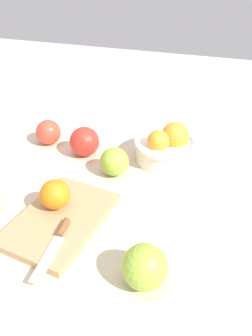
{
  "coord_description": "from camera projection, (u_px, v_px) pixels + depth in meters",
  "views": [
    {
      "loc": [
        0.61,
        0.28,
        0.51
      ],
      "look_at": [
        -0.04,
        0.07,
        0.04
      ],
      "focal_mm": 36.02,
      "sensor_mm": 36.0,
      "label": 1
    }
  ],
  "objects": [
    {
      "name": "ground_plane",
      "position": [
        92.0,
        186.0,
        0.83
      ],
      "size": [
        2.4,
        2.4,
        0.0
      ],
      "primitive_type": "plane",
      "color": "beige"
    },
    {
      "name": "bowl",
      "position": [
        166.0,
        146.0,
        0.91
      ],
      "size": [
        0.17,
        0.17,
        0.11
      ],
      "color": "white",
      "rests_on": "ground_plane"
    },
    {
      "name": "cutting_board",
      "position": [
        61.0,
        219.0,
        0.72
      ],
      "size": [
        0.27,
        0.2,
        0.02
      ],
      "primitive_type": "cube",
      "rotation": [
        0.0,
        0.0,
        -0.14
      ],
      "color": "tan",
      "rests_on": "ground_plane"
    },
    {
      "name": "orange_on_board",
      "position": [
        55.0,
        194.0,
        0.72
      ],
      "size": [
        0.07,
        0.07,
        0.07
      ],
      "primitive_type": "sphere",
      "color": "orange",
      "rests_on": "cutting_board"
    },
    {
      "name": "knife",
      "position": [
        57.0,
        240.0,
        0.65
      ],
      "size": [
        0.16,
        0.03,
        0.01
      ],
      "color": "silver",
      "rests_on": "cutting_board"
    },
    {
      "name": "apple_front_left",
      "position": [
        48.0,
        132.0,
        0.99
      ],
      "size": [
        0.07,
        0.07,
        0.07
      ],
      "primitive_type": "sphere",
      "color": "#D6422D",
      "rests_on": "ground_plane"
    },
    {
      "name": "apple_front_left_2",
      "position": [
        85.0,
        142.0,
        0.93
      ],
      "size": [
        0.08,
        0.08,
        0.08
      ],
      "primitive_type": "sphere",
      "color": "red",
      "rests_on": "ground_plane"
    },
    {
      "name": "apple_back_right",
      "position": [
        145.0,
        267.0,
        0.58
      ],
      "size": [
        0.08,
        0.08,
        0.08
      ],
      "primitive_type": "sphere",
      "color": "#8EB738",
      "rests_on": "ground_plane"
    },
    {
      "name": "apple_back_left",
      "position": [
        114.0,
        162.0,
        0.86
      ],
      "size": [
        0.07,
        0.07,
        0.07
      ],
      "primitive_type": "sphere",
      "color": "#8EB738",
      "rests_on": "ground_plane"
    }
  ]
}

